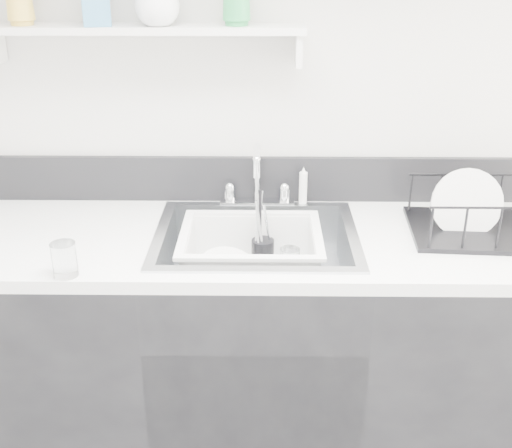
{
  "coord_description": "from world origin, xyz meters",
  "views": [
    {
      "loc": [
        0.02,
        -0.65,
        1.77
      ],
      "look_at": [
        0.0,
        1.14,
        0.98
      ],
      "focal_mm": 45.0,
      "sensor_mm": 36.0,
      "label": 1
    }
  ],
  "objects_px": {
    "sink": "(256,260)",
    "dish_rack": "(484,210)",
    "counter_run": "(256,356)",
    "wash_tub": "(251,256)"
  },
  "relations": [
    {
      "from": "wash_tub",
      "to": "dish_rack",
      "type": "height_order",
      "value": "dish_rack"
    },
    {
      "from": "wash_tub",
      "to": "counter_run",
      "type": "bearing_deg",
      "value": -26.73
    },
    {
      "from": "sink",
      "to": "wash_tub",
      "type": "distance_m",
      "value": 0.02
    },
    {
      "from": "sink",
      "to": "dish_rack",
      "type": "xyz_separation_m",
      "value": [
        0.71,
        0.03,
        0.17
      ]
    },
    {
      "from": "counter_run",
      "to": "wash_tub",
      "type": "relative_size",
      "value": 7.1
    },
    {
      "from": "counter_run",
      "to": "dish_rack",
      "type": "relative_size",
      "value": 7.23
    },
    {
      "from": "counter_run",
      "to": "wash_tub",
      "type": "xyz_separation_m",
      "value": [
        -0.02,
        0.01,
        0.38
      ]
    },
    {
      "from": "dish_rack",
      "to": "wash_tub",
      "type": "bearing_deg",
      "value": -174.77
    },
    {
      "from": "counter_run",
      "to": "sink",
      "type": "bearing_deg",
      "value": 0.0
    },
    {
      "from": "sink",
      "to": "dish_rack",
      "type": "distance_m",
      "value": 0.73
    }
  ]
}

